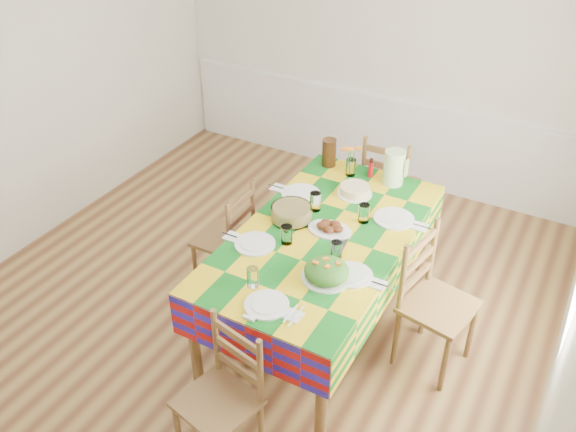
{
  "coord_description": "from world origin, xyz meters",
  "views": [
    {
      "loc": [
        2.06,
        -3.1,
        3.38
      ],
      "look_at": [
        0.3,
        0.08,
        0.93
      ],
      "focal_mm": 38.0,
      "sensor_mm": 36.0,
      "label": 1
    }
  ],
  "objects_px": {
    "chair_near": "(223,398)",
    "chair_left": "(228,239)",
    "dining_table": "(323,244)",
    "chair_far": "(388,187)",
    "green_pitcher": "(394,168)",
    "meat_platter": "(330,228)",
    "tea_pitcher": "(329,152)",
    "chair_right": "(433,303)"
  },
  "relations": [
    {
      "from": "tea_pitcher",
      "to": "chair_near",
      "type": "height_order",
      "value": "tea_pitcher"
    },
    {
      "from": "green_pitcher",
      "to": "chair_near",
      "type": "bearing_deg",
      "value": -94.25
    },
    {
      "from": "tea_pitcher",
      "to": "chair_left",
      "type": "height_order",
      "value": "tea_pitcher"
    },
    {
      "from": "chair_far",
      "to": "chair_left",
      "type": "distance_m",
      "value": 1.59
    },
    {
      "from": "dining_table",
      "to": "green_pitcher",
      "type": "bearing_deg",
      "value": 78.94
    },
    {
      "from": "chair_near",
      "to": "tea_pitcher",
      "type": "bearing_deg",
      "value": 112.99
    },
    {
      "from": "dining_table",
      "to": "tea_pitcher",
      "type": "height_order",
      "value": "tea_pitcher"
    },
    {
      "from": "chair_left",
      "to": "dining_table",
      "type": "bearing_deg",
      "value": 88.37
    },
    {
      "from": "dining_table",
      "to": "chair_far",
      "type": "height_order",
      "value": "chair_far"
    },
    {
      "from": "tea_pitcher",
      "to": "chair_right",
      "type": "relative_size",
      "value": 0.23
    },
    {
      "from": "chair_near",
      "to": "green_pitcher",
      "type": "bearing_deg",
      "value": 98.26
    },
    {
      "from": "meat_platter",
      "to": "chair_far",
      "type": "relative_size",
      "value": 0.32
    },
    {
      "from": "chair_right",
      "to": "meat_platter",
      "type": "bearing_deg",
      "value": 98.09
    },
    {
      "from": "meat_platter",
      "to": "tea_pitcher",
      "type": "height_order",
      "value": "tea_pitcher"
    },
    {
      "from": "green_pitcher",
      "to": "chair_far",
      "type": "height_order",
      "value": "green_pitcher"
    },
    {
      "from": "tea_pitcher",
      "to": "chair_left",
      "type": "bearing_deg",
      "value": -115.54
    },
    {
      "from": "tea_pitcher",
      "to": "chair_right",
      "type": "height_order",
      "value": "tea_pitcher"
    },
    {
      "from": "chair_left",
      "to": "chair_near",
      "type": "bearing_deg",
      "value": 31.07
    },
    {
      "from": "chair_near",
      "to": "chair_left",
      "type": "bearing_deg",
      "value": 135.14
    },
    {
      "from": "green_pitcher",
      "to": "chair_right",
      "type": "bearing_deg",
      "value": -53.13
    },
    {
      "from": "chair_far",
      "to": "chair_right",
      "type": "bearing_deg",
      "value": 121.61
    },
    {
      "from": "meat_platter",
      "to": "chair_near",
      "type": "bearing_deg",
      "value": -90.52
    },
    {
      "from": "meat_platter",
      "to": "chair_right",
      "type": "relative_size",
      "value": 0.31
    },
    {
      "from": "green_pitcher",
      "to": "chair_right",
      "type": "relative_size",
      "value": 0.27
    },
    {
      "from": "green_pitcher",
      "to": "chair_left",
      "type": "xyz_separation_m",
      "value": [
        -1.03,
        -0.9,
        -0.5
      ]
    },
    {
      "from": "dining_table",
      "to": "tea_pitcher",
      "type": "relative_size",
      "value": 8.83
    },
    {
      "from": "meat_platter",
      "to": "green_pitcher",
      "type": "bearing_deg",
      "value": 79.74
    },
    {
      "from": "chair_near",
      "to": "chair_far",
      "type": "xyz_separation_m",
      "value": [
        -0.01,
        2.69,
        0.03
      ]
    },
    {
      "from": "meat_platter",
      "to": "chair_right",
      "type": "bearing_deg",
      "value": -2.89
    },
    {
      "from": "chair_far",
      "to": "chair_right",
      "type": "xyz_separation_m",
      "value": [
        0.85,
        -1.33,
        0.01
      ]
    },
    {
      "from": "tea_pitcher",
      "to": "chair_far",
      "type": "distance_m",
      "value": 0.73
    },
    {
      "from": "chair_far",
      "to": "chair_left",
      "type": "xyz_separation_m",
      "value": [
        -0.85,
        -1.34,
        -0.03
      ]
    },
    {
      "from": "meat_platter",
      "to": "tea_pitcher",
      "type": "bearing_deg",
      "value": 116.31
    },
    {
      "from": "chair_left",
      "to": "chair_right",
      "type": "xyz_separation_m",
      "value": [
        1.7,
        0.01,
        0.05
      ]
    },
    {
      "from": "dining_table",
      "to": "meat_platter",
      "type": "distance_m",
      "value": 0.13
    },
    {
      "from": "dining_table",
      "to": "chair_near",
      "type": "distance_m",
      "value": 1.37
    },
    {
      "from": "dining_table",
      "to": "chair_left",
      "type": "distance_m",
      "value": 0.89
    },
    {
      "from": "meat_platter",
      "to": "chair_near",
      "type": "distance_m",
      "value": 1.45
    },
    {
      "from": "tea_pitcher",
      "to": "green_pitcher",
      "type": "bearing_deg",
      "value": -2.07
    },
    {
      "from": "green_pitcher",
      "to": "chair_far",
      "type": "xyz_separation_m",
      "value": [
        -0.18,
        0.44,
        -0.46
      ]
    },
    {
      "from": "dining_table",
      "to": "chair_far",
      "type": "distance_m",
      "value": 1.36
    },
    {
      "from": "chair_far",
      "to": "chair_right",
      "type": "distance_m",
      "value": 1.58
    }
  ]
}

